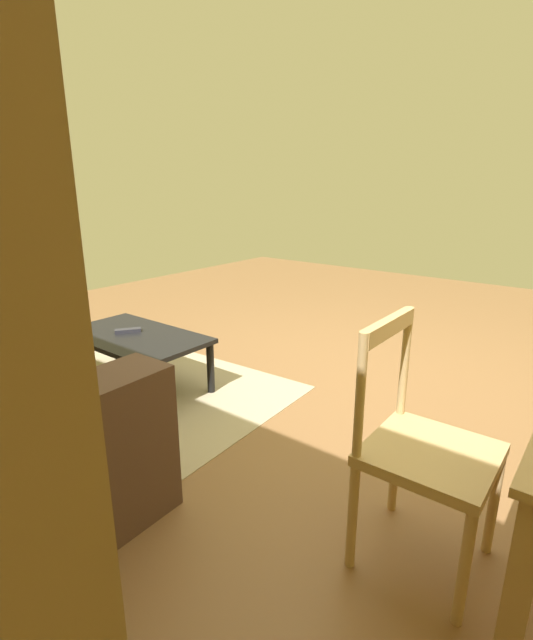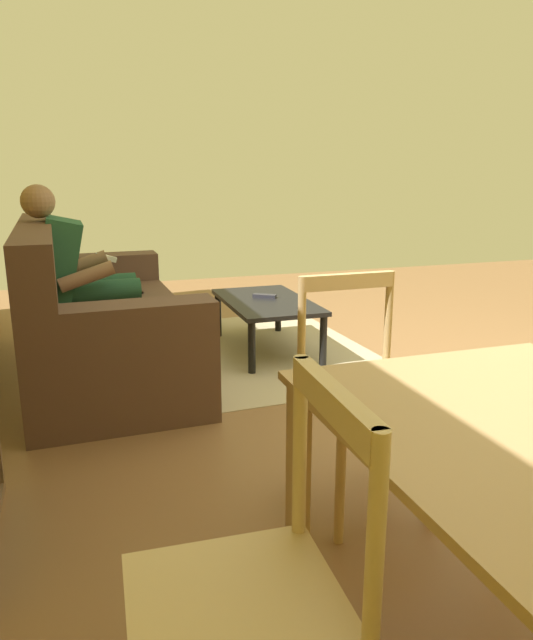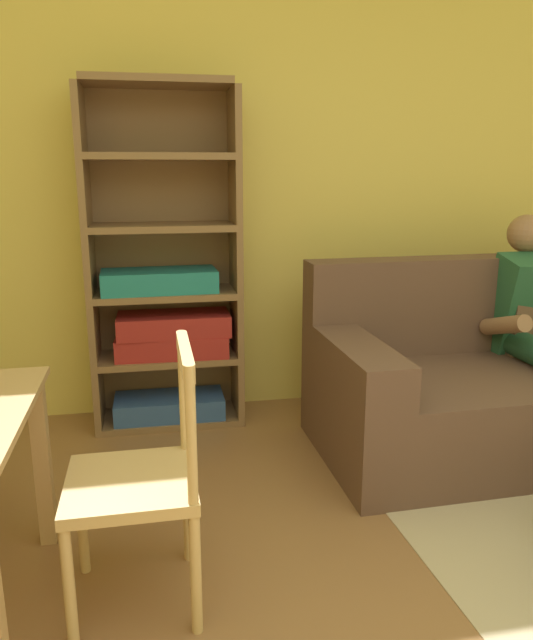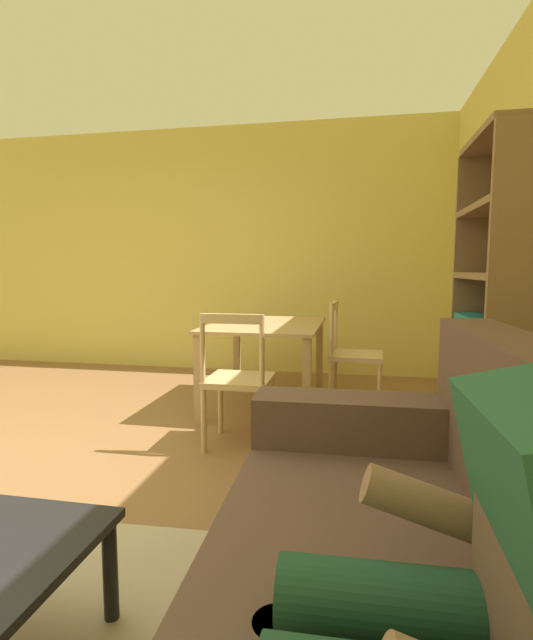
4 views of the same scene
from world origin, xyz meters
name	(u,v)px [view 3 (image 3 of 4)]	position (x,y,z in m)	size (l,w,h in m)	color
wall_back	(278,180)	(0.00, 3.01, 1.38)	(6.34, 0.12, 2.76)	#DBC660
couch	(507,381)	(1.07, 2.13, 0.34)	(2.07, 1.01, 0.97)	brown
bookshelf	(166,292)	(-0.70, 2.76, 0.77)	(0.84, 0.36, 1.90)	brown
dining_chair_facing_couch	(140,481)	(-0.84, 1.21, 0.44)	(0.42, 0.42, 0.90)	tan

